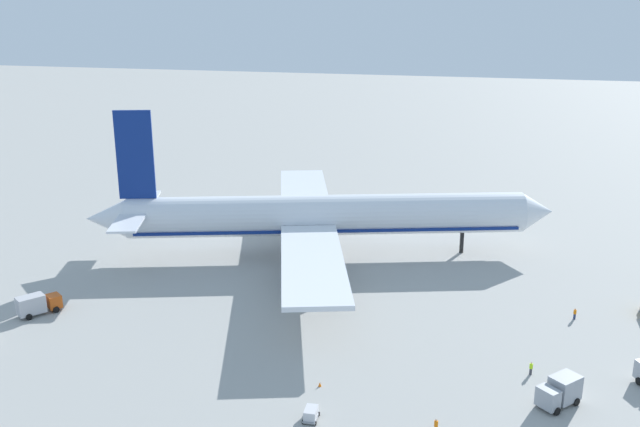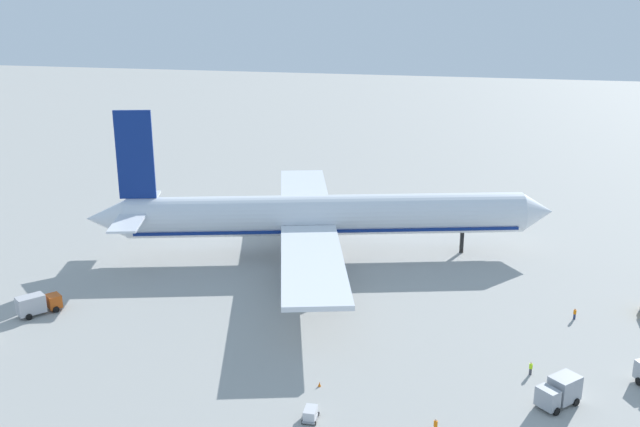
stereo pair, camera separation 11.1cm
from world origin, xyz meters
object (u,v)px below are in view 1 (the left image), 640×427
(ground_worker_0, at_px, (531,368))
(ground_worker_2, at_px, (436,426))
(traffic_cone_1, at_px, (467,196))
(baggage_cart_0, at_px, (311,413))
(service_truck_1, at_px, (560,391))
(service_truck_5, at_px, (37,304))
(traffic_cone_0, at_px, (320,384))
(airliner, at_px, (320,216))
(ground_worker_1, at_px, (575,314))

(ground_worker_0, relative_size, ground_worker_2, 0.97)
(traffic_cone_1, bearing_deg, ground_worker_0, -81.94)
(baggage_cart_0, height_order, ground_worker_2, ground_worker_2)
(service_truck_1, distance_m, service_truck_5, 69.53)
(ground_worker_2, relative_size, traffic_cone_0, 3.05)
(service_truck_1, distance_m, ground_worker_0, 6.63)
(airliner, xyz_separation_m, service_truck_1, (36.64, -38.97, -5.34))
(service_truck_1, bearing_deg, ground_worker_0, 114.66)
(airliner, height_order, ground_worker_2, airliner)
(service_truck_5, distance_m, ground_worker_2, 58.62)
(service_truck_5, relative_size, traffic_cone_1, 10.84)
(ground_worker_1, height_order, traffic_cone_0, ground_worker_1)
(airliner, bearing_deg, service_truck_1, -46.76)
(service_truck_1, bearing_deg, traffic_cone_1, 99.34)
(ground_worker_1, bearing_deg, airliner, 158.40)
(service_truck_1, bearing_deg, baggage_cart_0, -160.06)
(ground_worker_1, height_order, ground_worker_2, ground_worker_2)
(service_truck_5, bearing_deg, traffic_cone_0, -11.82)
(airliner, bearing_deg, traffic_cone_0, -75.92)
(ground_worker_0, height_order, ground_worker_2, ground_worker_2)
(ground_worker_0, relative_size, traffic_cone_1, 2.96)
(airliner, xyz_separation_m, ground_worker_2, (24.09, -47.53, -6.20))
(baggage_cart_0, bearing_deg, airliner, 102.98)
(airliner, xyz_separation_m, ground_worker_1, (40.32, -15.97, -6.23))
(airliner, xyz_separation_m, service_truck_5, (-32.59, -32.58, -5.47))
(airliner, xyz_separation_m, ground_worker_0, (33.90, -32.99, -6.22))
(baggage_cart_0, xyz_separation_m, ground_worker_2, (12.97, 0.70, 0.13))
(baggage_cart_0, bearing_deg, ground_worker_2, 3.08)
(baggage_cart_0, bearing_deg, service_truck_5, 160.30)
(ground_worker_0, bearing_deg, ground_worker_2, -124.01)
(service_truck_1, height_order, service_truck_5, service_truck_1)
(service_truck_5, bearing_deg, ground_worker_2, -14.78)
(airliner, relative_size, ground_worker_1, 48.43)
(ground_worker_1, relative_size, traffic_cone_0, 2.92)
(service_truck_5, xyz_separation_m, ground_worker_2, (56.68, -14.95, -0.72))
(ground_worker_1, xyz_separation_m, traffic_cone_1, (-17.37, 60.21, -0.54))
(service_truck_1, height_order, baggage_cart_0, service_truck_1)
(service_truck_5, xyz_separation_m, traffic_cone_0, (43.02, -9.00, -1.30))
(ground_worker_2, height_order, traffic_cone_1, ground_worker_2)
(traffic_cone_1, bearing_deg, traffic_cone_0, -98.30)
(ground_worker_1, bearing_deg, traffic_cone_0, -139.41)
(service_truck_5, relative_size, ground_worker_2, 3.55)
(airliner, distance_m, traffic_cone_1, 50.30)
(service_truck_5, distance_m, ground_worker_0, 66.50)
(ground_worker_1, height_order, traffic_cone_1, ground_worker_1)
(ground_worker_0, bearing_deg, traffic_cone_1, 98.06)
(service_truck_1, distance_m, traffic_cone_0, 26.38)
(service_truck_1, xyz_separation_m, ground_worker_2, (-12.55, -8.56, -0.86))
(service_truck_5, bearing_deg, airliner, 44.98)
(baggage_cart_0, bearing_deg, ground_worker_0, 33.77)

